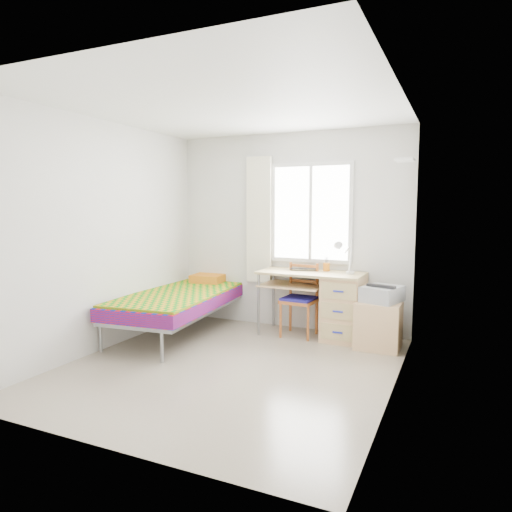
# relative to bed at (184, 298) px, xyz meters

# --- Properties ---
(floor) EXTENTS (3.50, 3.50, 0.00)m
(floor) POSITION_rel_bed_xyz_m (1.13, -0.88, -0.46)
(floor) COLOR #BCAD93
(floor) RESTS_ON ground
(ceiling) EXTENTS (3.50, 3.50, 0.00)m
(ceiling) POSITION_rel_bed_xyz_m (1.13, -0.88, 2.14)
(ceiling) COLOR white
(ceiling) RESTS_ON wall_back
(wall_back) EXTENTS (3.20, 0.00, 3.20)m
(wall_back) POSITION_rel_bed_xyz_m (1.13, 0.87, 0.84)
(wall_back) COLOR silver
(wall_back) RESTS_ON ground
(wall_left) EXTENTS (0.00, 3.50, 3.50)m
(wall_left) POSITION_rel_bed_xyz_m (-0.47, -0.88, 0.84)
(wall_left) COLOR silver
(wall_left) RESTS_ON ground
(wall_right) EXTENTS (0.00, 3.50, 3.50)m
(wall_right) POSITION_rel_bed_xyz_m (2.73, -0.88, 0.84)
(wall_right) COLOR silver
(wall_right) RESTS_ON ground
(window) EXTENTS (1.10, 0.04, 1.30)m
(window) POSITION_rel_bed_xyz_m (1.43, 0.84, 1.09)
(window) COLOR white
(window) RESTS_ON wall_back
(curtain) EXTENTS (0.35, 0.05, 1.70)m
(curtain) POSITION_rel_bed_xyz_m (0.71, 0.80, 0.99)
(curtain) COLOR #F5F0CA
(curtain) RESTS_ON wall_back
(floating_shelf) EXTENTS (0.20, 0.32, 0.03)m
(floating_shelf) POSITION_rel_bed_xyz_m (2.62, 0.52, 1.69)
(floating_shelf) COLOR white
(floating_shelf) RESTS_ON wall_right
(bed) EXTENTS (1.21, 2.27, 0.95)m
(bed) POSITION_rel_bed_xyz_m (0.00, 0.00, 0.00)
(bed) COLOR gray
(bed) RESTS_ON floor
(desk) EXTENTS (1.32, 0.63, 0.82)m
(desk) POSITION_rel_bed_xyz_m (1.88, 0.56, -0.02)
(desk) COLOR tan
(desk) RESTS_ON floor
(chair) EXTENTS (0.43, 0.43, 0.92)m
(chair) POSITION_rel_bed_xyz_m (1.41, 0.54, 0.06)
(chair) COLOR #AE6221
(chair) RESTS_ON floor
(cabinet) EXTENTS (0.51, 0.45, 0.54)m
(cabinet) POSITION_rel_bed_xyz_m (2.40, 0.38, -0.19)
(cabinet) COLOR tan
(cabinet) RESTS_ON floor
(printer) EXTENTS (0.49, 0.53, 0.19)m
(printer) POSITION_rel_bed_xyz_m (2.43, 0.42, 0.18)
(printer) COLOR #AEB2B7
(printer) RESTS_ON cabinet
(laptop) EXTENTS (0.39, 0.32, 0.03)m
(laptop) POSITION_rel_bed_xyz_m (1.40, 0.63, 0.37)
(laptop) COLOR black
(laptop) RESTS_ON desk
(pen_cup) EXTENTS (0.10, 0.10, 0.10)m
(pen_cup) POSITION_rel_bed_xyz_m (1.68, 0.72, 0.41)
(pen_cup) COLOR #CD5B16
(pen_cup) RESTS_ON desk
(task_lamp) EXTENTS (0.22, 0.32, 0.41)m
(task_lamp) POSITION_rel_bed_xyz_m (1.95, 0.47, 0.61)
(task_lamp) COLOR white
(task_lamp) RESTS_ON desk
(book) EXTENTS (0.26, 0.28, 0.02)m
(book) POSITION_rel_bed_xyz_m (1.34, 0.59, 0.13)
(book) COLOR gray
(book) RESTS_ON desk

